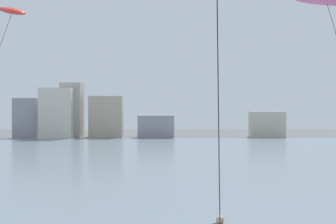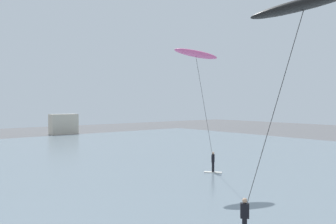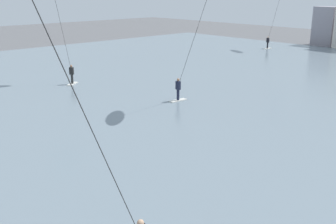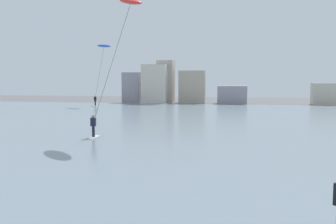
{
  "view_description": "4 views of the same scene",
  "coord_description": "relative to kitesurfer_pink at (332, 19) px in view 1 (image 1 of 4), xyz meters",
  "views": [
    {
      "loc": [
        2.16,
        -2.44,
        4.37
      ],
      "look_at": [
        2.39,
        14.59,
        4.14
      ],
      "focal_mm": 47.14,
      "sensor_mm": 36.0,
      "label": 1
    },
    {
      "loc": [
        -7.5,
        -0.56,
        5.58
      ],
      "look_at": [
        0.86,
        9.64,
        5.24
      ],
      "focal_mm": 36.53,
      "sensor_mm": 36.0,
      "label": 2
    },
    {
      "loc": [
        11.15,
        2.1,
        7.81
      ],
      "look_at": [
        -1.28,
        13.51,
        2.62
      ],
      "focal_mm": 42.76,
      "sensor_mm": 36.0,
      "label": 3
    },
    {
      "loc": [
        0.55,
        -1.31,
        4.28
      ],
      "look_at": [
        -2.02,
        13.38,
        2.83
      ],
      "focal_mm": 36.39,
      "sensor_mm": 36.0,
      "label": 4
    }
  ],
  "objects": [
    {
      "name": "water_bay",
      "position": [
        -9.72,
        12.9,
        -8.22
      ],
      "size": [
        84.0,
        52.0,
        0.1
      ],
      "primitive_type": "cube",
      "color": "slate",
      "rests_on": "ground"
    },
    {
      "name": "far_shore_buildings",
      "position": [
        -16.22,
        41.54,
        -5.35
      ],
      "size": [
        37.26,
        5.64,
        7.61
      ],
      "color": "gray",
      "rests_on": "ground"
    },
    {
      "name": "kitesurfer_pink",
      "position": [
        0.0,
        0.0,
        0.0
      ],
      "size": [
        4.97,
        2.8,
        9.52
      ],
      "color": "silver",
      "rests_on": "water_bay"
    },
    {
      "name": "kitesurfer_red",
      "position": [
        -16.28,
        5.43,
        0.76
      ],
      "size": [
        4.26,
        3.61,
        10.24
      ],
      "color": "silver",
      "rests_on": "water_bay"
    }
  ]
}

